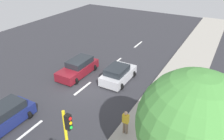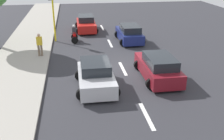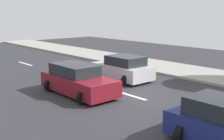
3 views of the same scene
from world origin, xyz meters
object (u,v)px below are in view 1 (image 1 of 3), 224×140
pedestrian_near_signal (126,122)px  traffic_light_corner (68,139)px  car_maroon (78,68)px  car_silver (118,74)px  car_dark_blue (4,117)px  street_tree_center (193,126)px

pedestrian_near_signal → traffic_light_corner: 4.77m
car_maroon → pedestrian_near_signal: (7.48, -4.94, 0.35)m
car_silver → car_dark_blue: same height
traffic_light_corner → street_tree_center: (4.90, 1.06, 2.17)m
car_silver → street_tree_center: 12.61m
street_tree_center → pedestrian_near_signal: bearing=141.6°
car_dark_blue → street_tree_center: (11.54, 0.01, 4.39)m
car_dark_blue → pedestrian_near_signal: 8.14m
car_dark_blue → pedestrian_near_signal: size_ratio=2.45×
pedestrian_near_signal → car_dark_blue: bearing=-156.4°
traffic_light_corner → car_maroon: bearing=125.8°
street_tree_center → car_maroon: bearing=144.7°
street_tree_center → car_silver: bearing=130.6°
car_silver → car_dark_blue: bearing=-113.2°
car_maroon → traffic_light_corner: 11.62m
car_silver → car_dark_blue: 9.78m
car_silver → traffic_light_corner: (2.79, -10.04, 2.22)m
pedestrian_near_signal → traffic_light_corner: (-0.81, -4.31, 1.87)m
car_silver → street_tree_center: street_tree_center is taller
car_dark_blue → pedestrian_near_signal: (7.45, 3.26, 0.35)m
pedestrian_near_signal → street_tree_center: bearing=-38.4°
traffic_light_corner → car_dark_blue: bearing=171.0°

